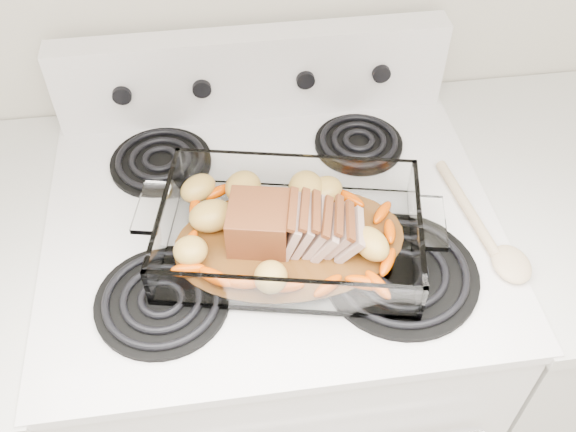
{
  "coord_description": "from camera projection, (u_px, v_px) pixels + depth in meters",
  "views": [
    {
      "loc": [
        -0.08,
        0.9,
        1.76
      ],
      "look_at": [
        0.02,
        1.6,
        0.99
      ],
      "focal_mm": 40.0,
      "sensor_mm": 36.0,
      "label": 1
    }
  ],
  "objects": [
    {
      "name": "baking_dish",
      "position": [
        290.0,
        236.0,
        1.05
      ],
      "size": [
        0.41,
        0.27,
        0.08
      ],
      "rotation": [
        0.0,
        0.0,
        -0.21
      ],
      "color": "white",
      "rests_on": "electric_range"
    },
    {
      "name": "pork_roast",
      "position": [
        282.0,
        227.0,
        1.03
      ],
      "size": [
        0.22,
        0.1,
        0.08
      ],
      "rotation": [
        0.0,
        0.0,
        -0.22
      ],
      "color": "brown",
      "rests_on": "baking_dish"
    },
    {
      "name": "wooden_spoon",
      "position": [
        491.0,
        238.0,
        1.07
      ],
      "size": [
        0.08,
        0.29,
        0.02
      ],
      "rotation": [
        0.0,
        0.0,
        0.11
      ],
      "color": "beige",
      "rests_on": "electric_range"
    },
    {
      "name": "counter_right",
      "position": [
        551.0,
        319.0,
        1.53
      ],
      "size": [
        0.58,
        0.68,
        0.93
      ],
      "color": "silver",
      "rests_on": "ground"
    },
    {
      "name": "roast_vegetables",
      "position": [
        284.0,
        216.0,
        1.07
      ],
      "size": [
        0.37,
        0.2,
        0.05
      ],
      "rotation": [
        0.0,
        0.0,
        -0.02
      ],
      "color": "#CA3A00",
      "rests_on": "baking_dish"
    },
    {
      "name": "electric_range",
      "position": [
        275.0,
        349.0,
        1.46
      ],
      "size": [
        0.78,
        0.7,
        1.12
      ],
      "color": "white",
      "rests_on": "ground"
    }
  ]
}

